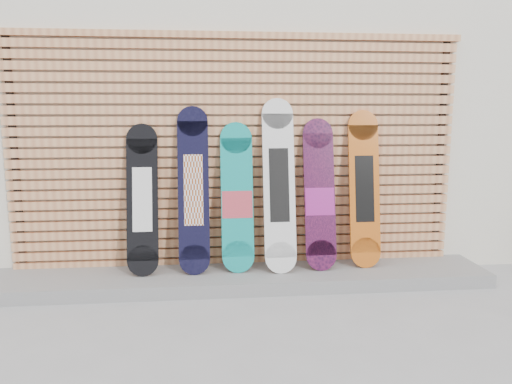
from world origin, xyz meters
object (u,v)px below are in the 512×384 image
at_px(snowboard_4, 319,195).
at_px(snowboard_5, 364,189).
at_px(snowboard_0, 142,199).
at_px(snowboard_2, 237,198).
at_px(snowboard_1, 193,190).
at_px(snowboard_3, 279,185).

xyz_separation_m(snowboard_4, snowboard_5, (0.44, 0.02, 0.05)).
height_order(snowboard_0, snowboard_2, snowboard_2).
xyz_separation_m(snowboard_0, snowboard_5, (2.07, 0.02, 0.06)).
xyz_separation_m(snowboard_1, snowboard_4, (1.17, -0.00, -0.07)).
xyz_separation_m(snowboard_1, snowboard_5, (1.61, 0.02, -0.02)).
relative_size(snowboard_3, snowboard_5, 1.07).
relative_size(snowboard_0, snowboard_3, 0.85).
bearing_deg(snowboard_5, snowboard_4, -176.82).
xyz_separation_m(snowboard_2, snowboard_3, (0.39, -0.03, 0.12)).
xyz_separation_m(snowboard_0, snowboard_2, (0.86, 0.01, -0.00)).
bearing_deg(snowboard_4, snowboard_1, 179.92).
relative_size(snowboard_1, snowboard_4, 1.08).
bearing_deg(snowboard_3, snowboard_0, 179.04).
bearing_deg(snowboard_0, snowboard_2, 0.46).
bearing_deg(snowboard_0, snowboard_4, -0.11).
xyz_separation_m(snowboard_0, snowboard_4, (1.63, -0.00, 0.01)).
height_order(snowboard_4, snowboard_5, snowboard_5).
relative_size(snowboard_0, snowboard_5, 0.92).
relative_size(snowboard_0, snowboard_4, 0.97).
bearing_deg(snowboard_1, snowboard_5, 0.81).
bearing_deg(snowboard_1, snowboard_3, -1.41).
relative_size(snowboard_1, snowboard_5, 1.03).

